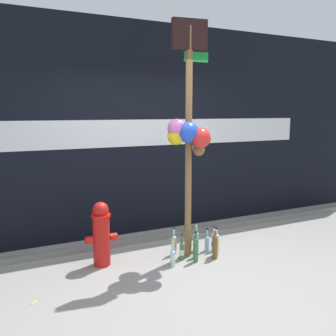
% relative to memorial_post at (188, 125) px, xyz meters
% --- Properties ---
extents(ground_plane, '(14.00, 14.00, 0.00)m').
position_rel_memorial_post_xyz_m(ground_plane, '(-0.18, -0.39, -1.71)').
color(ground_plane, gray).
extents(building_wall, '(10.00, 0.21, 3.20)m').
position_rel_memorial_post_xyz_m(building_wall, '(-0.18, 1.33, -0.11)').
color(building_wall, black).
rests_on(building_wall, ground_plane).
extents(curb_strip, '(8.00, 0.12, 0.08)m').
position_rel_memorial_post_xyz_m(curb_strip, '(-0.18, 0.80, -1.67)').
color(curb_strip, slate).
rests_on(curb_strip, ground_plane).
extents(memorial_post, '(0.57, 0.56, 2.97)m').
position_rel_memorial_post_xyz_m(memorial_post, '(0.00, 0.00, 0.00)').
color(memorial_post, olive).
rests_on(memorial_post, ground_plane).
extents(fire_hydrant, '(0.39, 0.24, 0.80)m').
position_rel_memorial_post_xyz_m(fire_hydrant, '(-1.05, 0.27, -1.31)').
color(fire_hydrant, red).
rests_on(fire_hydrant, ground_plane).
extents(bottle_0, '(0.06, 0.06, 0.34)m').
position_rel_memorial_post_xyz_m(bottle_0, '(-0.08, -0.02, -1.59)').
color(bottle_0, '#337038').
rests_on(bottle_0, ground_plane).
extents(bottle_1, '(0.08, 0.08, 0.38)m').
position_rel_memorial_post_xyz_m(bottle_1, '(0.39, -0.09, -1.55)').
color(bottle_1, '#B2DBEA').
rests_on(bottle_1, ground_plane).
extents(bottle_2, '(0.06, 0.06, 0.31)m').
position_rel_memorial_post_xyz_m(bottle_2, '(-0.27, -0.14, -1.59)').
color(bottle_2, '#B2DBEA').
rests_on(bottle_2, ground_plane).
extents(bottle_3, '(0.06, 0.06, 0.32)m').
position_rel_memorial_post_xyz_m(bottle_3, '(0.36, 0.10, -1.58)').
color(bottle_3, '#93CCE0').
rests_on(bottle_3, ground_plane).
extents(bottle_4, '(0.07, 0.07, 0.39)m').
position_rel_memorial_post_xyz_m(bottle_4, '(0.32, -0.17, -1.54)').
color(bottle_4, brown).
rests_on(bottle_4, ground_plane).
extents(bottle_5, '(0.07, 0.07, 0.37)m').
position_rel_memorial_post_xyz_m(bottle_5, '(0.23, 0.15, -1.56)').
color(bottle_5, '#93CCE0').
rests_on(bottle_5, ground_plane).
extents(bottle_6, '(0.08, 0.08, 0.37)m').
position_rel_memorial_post_xyz_m(bottle_6, '(0.10, 0.13, -1.56)').
color(bottle_6, brown).
rests_on(bottle_6, ground_plane).
extents(bottle_7, '(0.06, 0.06, 0.34)m').
position_rel_memorial_post_xyz_m(bottle_7, '(0.45, 0.06, -1.58)').
color(bottle_7, silver).
rests_on(bottle_7, ground_plane).
extents(bottle_8, '(0.07, 0.07, 0.37)m').
position_rel_memorial_post_xyz_m(bottle_8, '(-0.11, 0.16, -1.56)').
color(bottle_8, '#B2DBEA').
rests_on(bottle_8, ground_plane).
extents(bottle_9, '(0.06, 0.06, 0.31)m').
position_rel_memorial_post_xyz_m(bottle_9, '(0.11, -0.04, -1.59)').
color(bottle_9, brown).
rests_on(bottle_9, ground_plane).
extents(bottle_10, '(0.06, 0.06, 0.39)m').
position_rel_memorial_post_xyz_m(bottle_10, '(0.04, -0.15, -1.54)').
color(bottle_10, '#337038').
rests_on(bottle_10, ground_plane).
extents(litter_0, '(0.09, 0.09, 0.01)m').
position_rel_memorial_post_xyz_m(litter_0, '(-1.90, -0.33, -1.71)').
color(litter_0, tan).
rests_on(litter_0, ground_plane).
extents(litter_1, '(0.15, 0.12, 0.01)m').
position_rel_memorial_post_xyz_m(litter_1, '(0.48, 0.73, -1.71)').
color(litter_1, tan).
rests_on(litter_1, ground_plane).
extents(litter_2, '(0.10, 0.10, 0.01)m').
position_rel_memorial_post_xyz_m(litter_2, '(0.54, 0.81, -1.71)').
color(litter_2, tan).
rests_on(litter_2, ground_plane).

